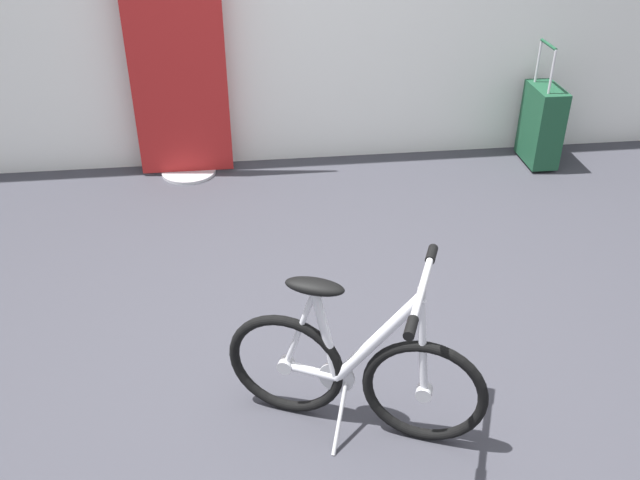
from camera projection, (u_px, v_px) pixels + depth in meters
name	position (u px, v px, depth m)	size (l,w,h in m)	color
ground_plane	(316.00, 376.00, 2.96)	(6.44, 6.44, 0.00)	#38383F
floor_banner_stand	(177.00, 67.00, 4.27)	(0.60, 0.36, 1.63)	#B7B7BC
folding_bike_foreground	(353.00, 369.00, 2.59)	(0.94, 0.56, 0.72)	black
rolling_suitcase	(541.00, 124.00, 4.65)	(0.19, 0.36, 0.83)	#19472D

